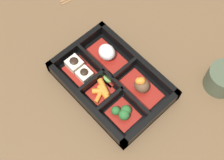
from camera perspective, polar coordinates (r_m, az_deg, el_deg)
The scene contains 10 objects.
ground_plane at distance 0.79m, azimuth 0.00°, elevation -0.80°, with size 3.00×3.00×0.00m, color brown.
bento_base at distance 0.78m, azimuth 0.00°, elevation -0.65°, with size 0.28×0.19×0.01m.
bento_rim at distance 0.77m, azimuth -0.06°, elevation -0.25°, with size 0.28×0.19×0.04m.
bowl_rice at distance 0.80m, azimuth -0.95°, elevation 4.85°, with size 0.11×0.06×0.05m.
bowl_stew at distance 0.76m, azimuth 5.39°, elevation -1.11°, with size 0.11×0.06×0.05m.
bowl_tofu at distance 0.79m, azimuth -6.08°, elevation 2.04°, with size 0.08×0.06×0.04m.
bowl_carrots at distance 0.76m, azimuth -1.95°, elevation -2.02°, with size 0.06×0.06×0.02m.
bowl_greens at distance 0.74m, azimuth 2.01°, elevation -6.05°, with size 0.07×0.06×0.03m.
bowl_pickles at distance 0.78m, azimuth -0.45°, elevation 0.27°, with size 0.04×0.03×0.01m.
tea_cup at distance 0.81m, azimuth 19.59°, elevation 0.27°, with size 0.08×0.08×0.06m.
Camera 1 is at (0.25, -0.23, 0.71)m, focal length 50.00 mm.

